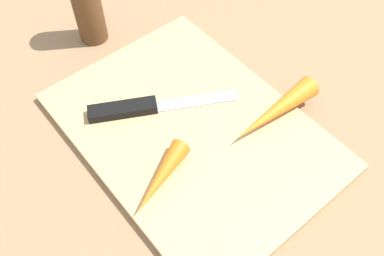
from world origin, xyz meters
TOP-DOWN VIEW (x-y plane):
  - ground_plane at (0.00, 0.00)m, footprint 1.40×1.40m
  - cutting_board at (0.00, 0.00)m, footprint 0.36×0.26m
  - knife at (-0.07, -0.04)m, footprint 0.11×0.19m
  - carrot_long at (0.06, 0.09)m, footprint 0.03×0.14m
  - carrot_short at (0.04, -0.08)m, footprint 0.06×0.10m
  - pepper_grinder at (-0.24, -0.00)m, footprint 0.04×0.04m

SIDE VIEW (x-z plane):
  - ground_plane at x=0.00m, z-range 0.00..0.00m
  - cutting_board at x=0.00m, z-range 0.00..0.01m
  - knife at x=-0.07m, z-range 0.01..0.02m
  - carrot_short at x=0.04m, z-range 0.01..0.04m
  - carrot_long at x=0.06m, z-range 0.01..0.04m
  - pepper_grinder at x=-0.24m, z-range 0.00..0.14m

